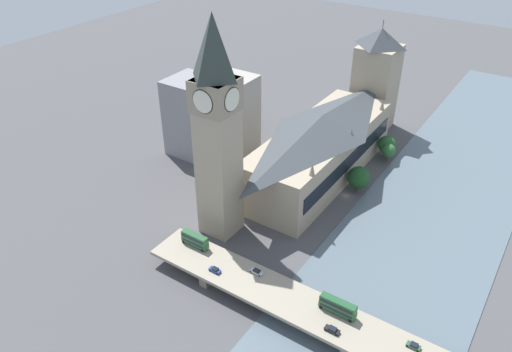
% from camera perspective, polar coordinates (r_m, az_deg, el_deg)
% --- Properties ---
extents(ground_plane, '(600.00, 600.00, 0.00)m').
position_cam_1_polar(ground_plane, '(211.91, 10.25, -2.22)').
color(ground_plane, '#4C4C4F').
extents(river_water, '(56.40, 360.00, 0.30)m').
position_cam_1_polar(river_water, '(204.17, 18.98, -5.13)').
color(river_water, slate).
rests_on(river_water, ground_plane).
extents(parliament_hall, '(28.76, 88.18, 29.52)m').
position_cam_1_polar(parliament_hall, '(216.33, 7.41, 3.41)').
color(parliament_hall, tan).
rests_on(parliament_hall, ground_plane).
extents(clock_tower, '(13.60, 13.60, 81.15)m').
position_cam_1_polar(clock_tower, '(168.27, -4.48, 5.57)').
color(clock_tower, tan).
rests_on(clock_tower, ground_plane).
extents(victoria_tower, '(18.97, 18.97, 55.53)m').
position_cam_1_polar(victoria_tower, '(260.15, 13.52, 10.63)').
color(victoria_tower, tan).
rests_on(victoria_tower, ground_plane).
extents(road_bridge, '(144.81, 15.38, 5.82)m').
position_cam_1_polar(road_bridge, '(151.59, 11.29, -17.21)').
color(road_bridge, gray).
rests_on(road_bridge, ground_plane).
extents(double_decker_bus_mid, '(11.39, 2.65, 4.90)m').
position_cam_1_polar(double_decker_bus_mid, '(152.39, 9.34, -14.46)').
color(double_decker_bus_mid, '#235B33').
rests_on(double_decker_bus_mid, road_bridge).
extents(double_decker_bus_rear, '(10.36, 2.62, 4.87)m').
position_cam_1_polar(double_decker_bus_rear, '(173.83, -7.01, -7.20)').
color(double_decker_bus_rear, '#235B33').
rests_on(double_decker_bus_rear, road_bridge).
extents(car_northbound_lead, '(3.83, 1.76, 1.45)m').
position_cam_1_polar(car_northbound_lead, '(150.22, 17.57, -18.00)').
color(car_northbound_lead, '#2D5638').
rests_on(car_northbound_lead, road_bridge).
extents(car_northbound_mid, '(4.37, 1.80, 1.32)m').
position_cam_1_polar(car_northbound_mid, '(163.67, 0.06, -10.86)').
color(car_northbound_mid, silver).
rests_on(car_northbound_mid, road_bridge).
extents(car_northbound_tail, '(4.41, 1.81, 1.50)m').
position_cam_1_polar(car_northbound_tail, '(148.91, 8.70, -16.96)').
color(car_northbound_tail, black).
rests_on(car_northbound_tail, road_bridge).
extents(car_southbound_mid, '(4.02, 1.75, 1.50)m').
position_cam_1_polar(car_southbound_mid, '(164.67, -4.72, -10.64)').
color(car_southbound_mid, navy).
rests_on(car_southbound_mid, road_bridge).
extents(city_block_west, '(26.57, 21.94, 17.85)m').
position_cam_1_polar(city_block_west, '(267.42, -4.34, 8.12)').
color(city_block_west, slate).
rests_on(city_block_west, ground_plane).
extents(city_block_center, '(22.99, 17.88, 37.83)m').
position_cam_1_polar(city_block_center, '(232.64, -3.01, 7.01)').
color(city_block_center, '#A39E93').
rests_on(city_block_center, ground_plane).
extents(city_block_east, '(28.10, 20.85, 36.26)m').
position_cam_1_polar(city_block_east, '(232.07, -6.48, 6.55)').
color(city_block_east, gray).
rests_on(city_block_east, ground_plane).
extents(tree_embankment_near, '(8.22, 8.22, 10.94)m').
position_cam_1_polar(tree_embankment_near, '(239.97, 14.72, 3.52)').
color(tree_embankment_near, brown).
rests_on(tree_embankment_near, ground_plane).
extents(tree_embankment_mid, '(9.43, 9.43, 11.41)m').
position_cam_1_polar(tree_embankment_mid, '(212.12, 11.65, -0.18)').
color(tree_embankment_mid, brown).
rests_on(tree_embankment_mid, ground_plane).
extents(tree_embankment_far, '(6.43, 6.43, 9.15)m').
position_cam_1_polar(tree_embankment_far, '(236.84, 14.91, 2.83)').
color(tree_embankment_far, brown).
rests_on(tree_embankment_far, ground_plane).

